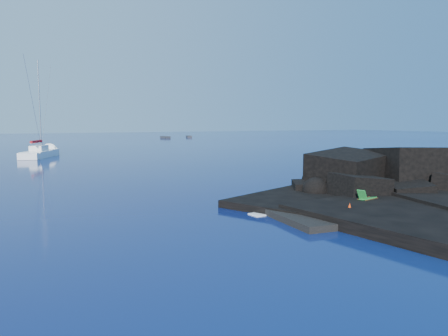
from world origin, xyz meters
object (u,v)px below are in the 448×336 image
at_px(distant_boat_b, 189,137).
at_px(marker_cone, 350,208).
at_px(sailboat, 41,157).
at_px(distant_boat_a, 165,138).
at_px(deck_chair, 368,195).
at_px(sunbather, 330,202).

bearing_deg(distant_boat_b, marker_cone, -93.70).
xyz_separation_m(sailboat, distant_boat_a, (42.61, 63.33, 0.00)).
xyz_separation_m(distant_boat_a, distant_boat_b, (9.21, 2.33, 0.00)).
bearing_deg(distant_boat_a, sailboat, -128.26).
height_order(marker_cone, distant_boat_a, marker_cone).
distance_m(distant_boat_a, distant_boat_b, 9.50).
relative_size(sailboat, marker_cone, 27.63).
xyz_separation_m(deck_chair, distant_boat_b, (38.03, 116.89, -0.84)).
bearing_deg(distant_boat_a, deck_chair, -108.45).
bearing_deg(marker_cone, distant_boat_a, 74.74).
bearing_deg(distant_boat_b, distant_boat_a, -150.44).
relative_size(sailboat, deck_chair, 10.08).
xyz_separation_m(sailboat, sunbather, (11.57, -50.43, 0.52)).
bearing_deg(marker_cone, deck_chair, 27.44).
xyz_separation_m(deck_chair, sunbather, (-2.22, 0.79, -0.32)).
bearing_deg(distant_boat_a, distant_boat_b, 9.90).
bearing_deg(distant_boat_a, sunbather, -109.59).
relative_size(deck_chair, distant_boat_a, 0.29).
bearing_deg(sunbather, marker_cone, -95.44).
height_order(deck_chair, marker_cone, deck_chair).
xyz_separation_m(sunbather, distant_boat_b, (40.25, 116.09, -0.52)).
distance_m(sailboat, marker_cone, 53.82).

